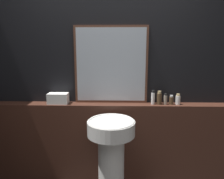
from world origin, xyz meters
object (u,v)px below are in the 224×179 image
hand_soap_bottle (178,100)px  body_wash_bottle (171,100)px  shampoo_bottle (153,98)px  conditioner_bottle (159,98)px  pedestal_sink (111,152)px  lotion_bottle (165,99)px  towel_stack (58,98)px  mirror (111,65)px

hand_soap_bottle → body_wash_bottle: bearing=180.0°
shampoo_bottle → body_wash_bottle: shampoo_bottle is taller
conditioner_bottle → body_wash_bottle: 0.14m
pedestal_sink → lotion_bottle: size_ratio=7.23×
conditioner_bottle → lotion_bottle: size_ratio=1.24×
towel_stack → lotion_bottle: size_ratio=1.85×
lotion_bottle → body_wash_bottle: size_ratio=1.18×
mirror → shampoo_bottle: 0.59m
mirror → towel_stack: 0.70m
towel_stack → body_wash_bottle: size_ratio=2.17×
towel_stack → conditioner_bottle: (1.13, 0.00, 0.01)m
conditioner_bottle → lotion_bottle: bearing=0.0°
towel_stack → body_wash_bottle: 1.27m
mirror → conditioner_bottle: (0.54, -0.07, -0.36)m
shampoo_bottle → conditioner_bottle: size_ratio=1.05×
towel_stack → body_wash_bottle: bearing=0.0°
body_wash_bottle → conditioner_bottle: bearing=180.0°
lotion_bottle → hand_soap_bottle: 0.14m
body_wash_bottle → lotion_bottle: bearing=180.0°
conditioner_bottle → towel_stack: bearing=180.0°
mirror → pedestal_sink: bearing=-88.1°
conditioner_bottle → body_wash_bottle: conditioner_bottle is taller
pedestal_sink → mirror: bearing=91.9°
mirror → body_wash_bottle: mirror is taller
lotion_bottle → hand_soap_bottle: lotion_bottle is taller
lotion_bottle → hand_soap_bottle: bearing=0.0°
mirror → towel_stack: bearing=-173.6°
mirror → lotion_bottle: 0.72m
pedestal_sink → towel_stack: bearing=147.3°
pedestal_sink → conditioner_bottle: 0.80m
shampoo_bottle → body_wash_bottle: 0.21m
conditioner_bottle → pedestal_sink: bearing=-143.2°
shampoo_bottle → body_wash_bottle: size_ratio=1.54×
conditioner_bottle → mirror: bearing=172.9°
mirror → hand_soap_bottle: bearing=-5.1°
mirror → body_wash_bottle: size_ratio=8.34×
lotion_bottle → body_wash_bottle: bearing=0.0°
shampoo_bottle → hand_soap_bottle: shampoo_bottle is taller
pedestal_sink → lotion_bottle: (0.59, 0.39, 0.44)m
mirror → lotion_bottle: mirror is taller
towel_stack → conditioner_bottle: bearing=0.0°
towel_stack → body_wash_bottle: towel_stack is taller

